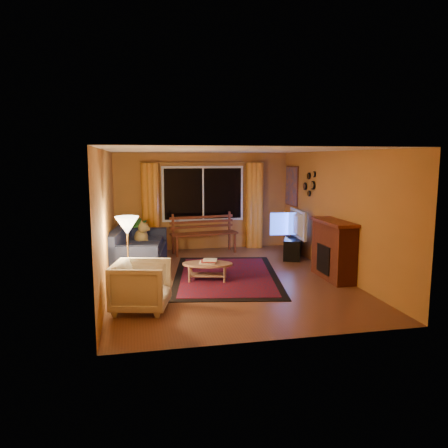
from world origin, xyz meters
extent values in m
cube|color=brown|center=(0.00, 0.00, -0.01)|extent=(4.50, 6.00, 0.02)
cube|color=white|center=(0.00, 0.00, 2.51)|extent=(4.50, 6.00, 0.02)
cube|color=#BE7A35|center=(0.00, 3.01, 1.25)|extent=(4.50, 0.02, 2.50)
cube|color=#BE7A35|center=(-2.26, 0.00, 1.25)|extent=(0.02, 6.00, 2.50)
cube|color=#BE7A35|center=(2.26, 0.00, 1.25)|extent=(0.02, 6.00, 2.50)
cube|color=black|center=(0.00, 2.94, 1.45)|extent=(2.00, 0.02, 1.30)
cylinder|color=#BF8C3F|center=(0.00, 2.90, 2.25)|extent=(3.20, 0.03, 0.03)
cylinder|color=orange|center=(-1.35, 2.88, 1.12)|extent=(0.36, 0.36, 2.24)
cylinder|color=orange|center=(1.35, 2.88, 1.12)|extent=(0.36, 0.36, 2.24)
cube|color=#562210|center=(-0.06, 2.43, 0.25)|extent=(1.72, 0.73, 0.50)
imported|color=#235B1E|center=(-1.67, 2.35, 0.46)|extent=(0.66, 0.66, 0.92)
cube|color=#171B30|center=(-1.67, 1.00, 0.46)|extent=(1.31, 2.41, 0.93)
imported|color=beige|center=(-1.68, -1.48, 0.43)|extent=(0.95, 0.99, 0.85)
cylinder|color=#BF8C3F|center=(-1.88, -0.80, 0.69)|extent=(0.26, 0.26, 1.38)
cube|color=#710408|center=(0.02, 0.21, 0.01)|extent=(2.59, 3.56, 0.02)
cylinder|color=#A07159|center=(-0.40, -0.06, 0.18)|extent=(1.18, 1.18, 0.35)
cube|color=black|center=(1.96, 1.59, 0.24)|extent=(0.80, 1.20, 0.47)
imported|color=black|center=(1.96, 1.59, 0.81)|extent=(0.24, 1.17, 0.67)
cube|color=maroon|center=(2.05, -0.40, 0.55)|extent=(0.40, 1.20, 1.10)
cube|color=#C45D0C|center=(2.22, 2.45, 1.65)|extent=(0.04, 0.76, 0.96)
camera|label=1|loc=(-1.76, -8.16, 2.35)|focal=35.00mm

